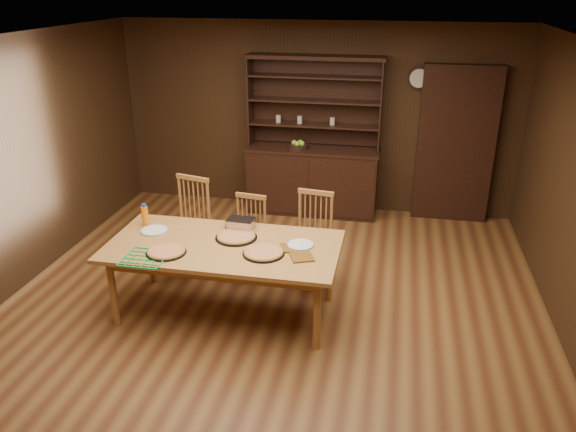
% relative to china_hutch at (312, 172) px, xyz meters
% --- Properties ---
extents(floor, '(6.00, 6.00, 0.00)m').
position_rel_china_hutch_xyz_m(floor, '(0.00, -2.75, -0.60)').
color(floor, brown).
rests_on(floor, ground).
extents(room_shell, '(6.00, 6.00, 6.00)m').
position_rel_china_hutch_xyz_m(room_shell, '(0.00, -2.75, 0.98)').
color(room_shell, silver).
rests_on(room_shell, floor).
extents(china_hutch, '(1.84, 0.52, 2.17)m').
position_rel_china_hutch_xyz_m(china_hutch, '(0.00, 0.00, 0.00)').
color(china_hutch, black).
rests_on(china_hutch, floor).
extents(doorway, '(1.00, 0.18, 2.10)m').
position_rel_china_hutch_xyz_m(doorway, '(1.90, 0.15, 0.45)').
color(doorway, black).
rests_on(doorway, floor).
extents(wall_clock, '(0.30, 0.05, 0.30)m').
position_rel_china_hutch_xyz_m(wall_clock, '(1.35, 0.20, 1.30)').
color(wall_clock, black).
rests_on(wall_clock, room_shell).
extents(dining_table, '(2.22, 1.11, 0.75)m').
position_rel_china_hutch_xyz_m(dining_table, '(-0.43, -2.79, 0.09)').
color(dining_table, '#B37D3E').
rests_on(dining_table, floor).
extents(chair_left, '(0.53, 0.51, 1.08)m').
position_rel_china_hutch_xyz_m(chair_left, '(-1.09, -1.92, -0.02)').
color(chair_left, '#AA6C3A').
rests_on(chair_left, floor).
extents(chair_center, '(0.42, 0.41, 0.92)m').
position_rel_china_hutch_xyz_m(chair_center, '(-0.41, -1.94, -0.11)').
color(chair_center, '#AA6C3A').
rests_on(chair_center, floor).
extents(chair_right, '(0.46, 0.45, 1.01)m').
position_rel_china_hutch_xyz_m(chair_right, '(0.31, -1.94, -0.06)').
color(chair_right, '#AA6C3A').
rests_on(chair_right, floor).
extents(pizza_left, '(0.37, 0.37, 0.04)m').
position_rel_china_hutch_xyz_m(pizza_left, '(-0.89, -3.07, 0.17)').
color(pizza_left, black).
rests_on(pizza_left, dining_table).
extents(pizza_right, '(0.39, 0.39, 0.04)m').
position_rel_china_hutch_xyz_m(pizza_right, '(-0.00, -2.91, 0.17)').
color(pizza_right, black).
rests_on(pizza_right, dining_table).
extents(pizza_center, '(0.41, 0.41, 0.04)m').
position_rel_china_hutch_xyz_m(pizza_center, '(-0.35, -2.62, 0.17)').
color(pizza_center, black).
rests_on(pizza_center, dining_table).
extents(cooling_rack, '(0.42, 0.42, 0.02)m').
position_rel_china_hutch_xyz_m(cooling_rack, '(-1.04, -3.21, 0.16)').
color(cooling_rack, '#0DAB4F').
rests_on(cooling_rack, dining_table).
extents(plate_left, '(0.28, 0.28, 0.02)m').
position_rel_china_hutch_xyz_m(plate_left, '(-1.20, -2.63, 0.16)').
color(plate_left, silver).
rests_on(plate_left, dining_table).
extents(plate_right, '(0.26, 0.26, 0.02)m').
position_rel_china_hutch_xyz_m(plate_right, '(0.30, -2.66, 0.16)').
color(plate_right, silver).
rests_on(plate_right, dining_table).
extents(foil_dish, '(0.28, 0.21, 0.11)m').
position_rel_china_hutch_xyz_m(foil_dish, '(-0.36, -2.40, 0.21)').
color(foil_dish, silver).
rests_on(foil_dish, dining_table).
extents(juice_bottle, '(0.07, 0.07, 0.23)m').
position_rel_china_hutch_xyz_m(juice_bottle, '(-1.35, -2.50, 0.26)').
color(juice_bottle, orange).
rests_on(juice_bottle, dining_table).
extents(pot_holder_a, '(0.26, 0.26, 0.01)m').
position_rel_china_hutch_xyz_m(pot_holder_a, '(0.36, -2.92, 0.16)').
color(pot_holder_a, '#B01B14').
rests_on(pot_holder_a, dining_table).
extents(pot_holder_b, '(0.19, 0.19, 0.01)m').
position_rel_china_hutch_xyz_m(pot_holder_b, '(0.20, -2.76, 0.16)').
color(pot_holder_b, '#B01B14').
rests_on(pot_holder_b, dining_table).
extents(fruit_bowl, '(0.28, 0.28, 0.12)m').
position_rel_china_hutch_xyz_m(fruit_bowl, '(-0.20, -0.07, 0.39)').
color(fruit_bowl, black).
rests_on(fruit_bowl, china_hutch).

